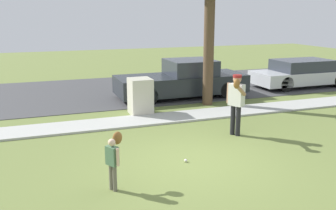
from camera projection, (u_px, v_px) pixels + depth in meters
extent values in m
plane|color=olive|center=(148.00, 121.00, 11.88)|extent=(48.00, 48.00, 0.00)
cube|color=#B2B2AD|center=(147.00, 120.00, 11.97)|extent=(36.00, 1.20, 0.06)
cube|color=#424244|center=(114.00, 91.00, 16.54)|extent=(36.00, 6.80, 0.02)
cylinder|color=black|center=(238.00, 121.00, 10.43)|extent=(0.13, 0.13, 0.85)
cylinder|color=black|center=(233.00, 120.00, 10.53)|extent=(0.13, 0.13, 0.85)
cube|color=silver|center=(237.00, 95.00, 10.31)|extent=(0.40, 0.47, 0.60)
sphere|color=#A87A5B|center=(237.00, 79.00, 10.20)|extent=(0.23, 0.23, 0.23)
cylinder|color=maroon|center=(237.00, 76.00, 10.18)|extent=(0.24, 0.24, 0.07)
cylinder|color=#A87A5B|center=(240.00, 90.00, 9.91)|extent=(0.50, 0.34, 0.41)
ellipsoid|color=brown|center=(237.00, 84.00, 9.72)|extent=(0.26, 0.23, 0.26)
cylinder|color=#A87A5B|center=(229.00, 93.00, 10.46)|extent=(0.10, 0.10, 0.57)
cylinder|color=#6B6656|center=(111.00, 177.00, 7.27)|extent=(0.08, 0.08, 0.52)
cylinder|color=#6B6656|center=(115.00, 178.00, 7.20)|extent=(0.08, 0.08, 0.52)
cube|color=#4C7251|center=(112.00, 156.00, 7.13)|extent=(0.24, 0.29, 0.37)
sphere|color=beige|center=(112.00, 142.00, 7.07)|extent=(0.14, 0.14, 0.14)
cylinder|color=beige|center=(113.00, 145.00, 7.31)|extent=(0.31, 0.21, 0.25)
ellipsoid|color=brown|center=(117.00, 138.00, 7.37)|extent=(0.26, 0.23, 0.26)
cylinder|color=beige|center=(118.00, 157.00, 7.03)|extent=(0.06, 0.06, 0.35)
sphere|color=white|center=(186.00, 161.00, 8.65)|extent=(0.07, 0.07, 0.07)
cube|color=beige|center=(140.00, 96.00, 12.64)|extent=(0.72, 0.77, 1.21)
cylinder|color=brown|center=(209.00, 38.00, 13.54)|extent=(0.38, 0.38, 4.89)
cube|color=#23282D|center=(181.00, 84.00, 15.21)|extent=(5.20, 1.95, 0.70)
cube|color=#2D333D|center=(190.00, 67.00, 15.19)|extent=(1.82, 1.79, 0.60)
cylinder|color=black|center=(149.00, 96.00, 13.94)|extent=(0.64, 0.22, 0.64)
cylinder|color=black|center=(137.00, 87.00, 15.52)|extent=(0.64, 0.22, 0.64)
cylinder|color=black|center=(227.00, 90.00, 15.01)|extent=(0.64, 0.22, 0.64)
cylinder|color=black|center=(208.00, 83.00, 16.58)|extent=(0.64, 0.22, 0.64)
cube|color=silver|center=(301.00, 76.00, 17.37)|extent=(4.60, 1.80, 0.55)
cube|color=#2D333D|center=(302.00, 65.00, 17.24)|extent=(2.53, 1.66, 0.50)
cylinder|color=black|center=(286.00, 84.00, 16.21)|extent=(0.64, 0.22, 0.64)
cylinder|color=black|center=(265.00, 78.00, 17.65)|extent=(0.64, 0.22, 0.64)
cylinder|color=black|center=(314.00, 75.00, 18.59)|extent=(0.64, 0.22, 0.64)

